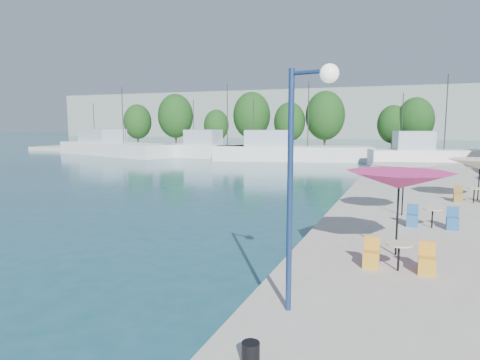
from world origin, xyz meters
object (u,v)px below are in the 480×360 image
at_px(umbrella_pink, 399,180).
at_px(street_lamp, 305,146).
at_px(bollard, 251,354).
at_px(trawler_01, 113,148).
at_px(trawler_04, 428,157).
at_px(trawler_02, 215,150).
at_px(trawler_03, 288,152).
at_px(umbrella_white, 404,170).
at_px(umbrella_cream, 480,164).

height_order(umbrella_pink, street_lamp, street_lamp).
bearing_deg(bollard, trawler_01, 129.93).
bearing_deg(umbrella_pink, trawler_04, 86.50).
bearing_deg(trawler_04, trawler_02, 158.80).
height_order(trawler_01, trawler_04, same).
bearing_deg(trawler_03, umbrella_white, -80.64).
relative_size(trawler_02, trawler_04, 1.15).
distance_m(trawler_02, umbrella_cream, 38.99).
bearing_deg(trawler_03, trawler_02, 165.58).
xyz_separation_m(trawler_03, umbrella_white, (13.94, -32.81, 1.49)).
height_order(trawler_04, street_lamp, trawler_04).
relative_size(trawler_04, bollard, 33.23).
distance_m(street_lamp, bollard, 3.97).
relative_size(trawler_01, umbrella_pink, 7.12).
height_order(trawler_01, bollard, trawler_01).
bearing_deg(bollard, trawler_02, 115.40).
xyz_separation_m(trawler_03, umbrella_cream, (17.57, -27.25, 1.40)).
bearing_deg(trawler_02, bollard, -60.09).
bearing_deg(trawler_01, umbrella_cream, -13.22).
distance_m(umbrella_white, bollard, 13.60).
relative_size(umbrella_white, bollard, 6.92).
distance_m(trawler_04, street_lamp, 42.21).
xyz_separation_m(trawler_03, street_lamp, (12.15, -43.93, 3.02)).
distance_m(umbrella_pink, bollard, 7.74).
xyz_separation_m(trawler_04, umbrella_pink, (-2.26, -36.95, 1.81)).
distance_m(trawler_01, trawler_04, 43.05).
xyz_separation_m(trawler_01, trawler_03, (26.88, -0.11, 0.00)).
bearing_deg(umbrella_cream, trawler_04, 93.30).
bearing_deg(umbrella_pink, trawler_03, 109.58).
height_order(umbrella_white, bollard, umbrella_white).
relative_size(trawler_02, street_lamp, 3.03).
bearing_deg(bollard, street_lamp, 81.66).
bearing_deg(trawler_03, umbrella_cream, -70.85).
xyz_separation_m(trawler_03, trawler_04, (16.12, -2.01, 0.00)).
height_order(trawler_02, umbrella_cream, trawler_02).
bearing_deg(umbrella_cream, trawler_03, 122.81).
xyz_separation_m(umbrella_white, bollard, (-2.11, -13.32, -1.76)).
xyz_separation_m(trawler_01, trawler_02, (16.73, 0.03, 0.00)).
height_order(umbrella_pink, umbrella_white, umbrella_pink).
xyz_separation_m(umbrella_pink, umbrella_cream, (3.71, 11.71, -0.41)).
distance_m(trawler_04, umbrella_cream, 25.32).
bearing_deg(umbrella_pink, trawler_02, 121.55).
height_order(trawler_03, trawler_04, same).
bearing_deg(umbrella_white, trawler_04, 85.96).
xyz_separation_m(trawler_01, bollard, (38.71, -46.25, -0.27)).
height_order(trawler_02, trawler_03, same).
height_order(trawler_01, street_lamp, trawler_01).
distance_m(umbrella_pink, street_lamp, 5.39).
relative_size(umbrella_cream, street_lamp, 0.63).
distance_m(trawler_04, bollard, 44.33).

